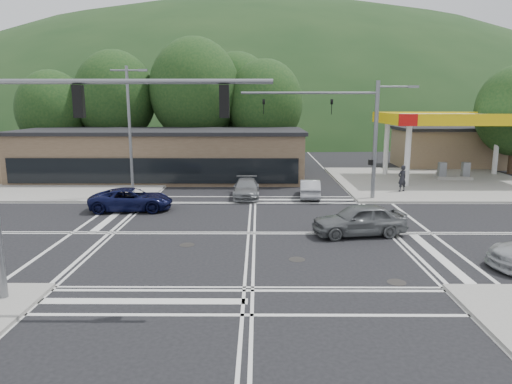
{
  "coord_description": "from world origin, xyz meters",
  "views": [
    {
      "loc": [
        0.35,
        -22.5,
        6.56
      ],
      "look_at": [
        0.21,
        3.82,
        1.4
      ],
      "focal_mm": 32.0,
      "sensor_mm": 36.0,
      "label": 1
    }
  ],
  "objects_px": {
    "car_queue_a": "(310,188)",
    "car_blue_west": "(131,199)",
    "pedestrian": "(402,178)",
    "car_northbound": "(246,188)",
    "car_queue_b": "(266,173)",
    "car_grey_center": "(359,220)"
  },
  "relations": [
    {
      "from": "car_queue_a",
      "to": "car_queue_b",
      "type": "xyz_separation_m",
      "value": [
        -2.98,
        6.47,
        0.13
      ]
    },
    {
      "from": "car_queue_b",
      "to": "car_northbound",
      "type": "distance_m",
      "value": 6.64
    },
    {
      "from": "car_queue_b",
      "to": "pedestrian",
      "type": "distance_m",
      "value": 11.08
    },
    {
      "from": "car_blue_west",
      "to": "car_queue_b",
      "type": "bearing_deg",
      "value": -43.17
    },
    {
      "from": "car_grey_center",
      "to": "pedestrian",
      "type": "bearing_deg",
      "value": 143.5
    },
    {
      "from": "car_grey_center",
      "to": "car_blue_west",
      "type": "bearing_deg",
      "value": -121.9
    },
    {
      "from": "car_grey_center",
      "to": "car_queue_a",
      "type": "height_order",
      "value": "car_grey_center"
    },
    {
      "from": "car_queue_b",
      "to": "car_northbound",
      "type": "relative_size",
      "value": 1.03
    },
    {
      "from": "car_grey_center",
      "to": "car_queue_b",
      "type": "xyz_separation_m",
      "value": [
        -4.41,
        15.77,
        -0.02
      ]
    },
    {
      "from": "car_blue_west",
      "to": "pedestrian",
      "type": "relative_size",
      "value": 2.57
    },
    {
      "from": "car_queue_a",
      "to": "pedestrian",
      "type": "height_order",
      "value": "pedestrian"
    },
    {
      "from": "car_blue_west",
      "to": "car_grey_center",
      "type": "distance_m",
      "value": 13.95
    },
    {
      "from": "car_grey_center",
      "to": "car_queue_b",
      "type": "bearing_deg",
      "value": -173.96
    },
    {
      "from": "car_northbound",
      "to": "pedestrian",
      "type": "xyz_separation_m",
      "value": [
        11.4,
        1.52,
        0.48
      ]
    },
    {
      "from": "car_queue_a",
      "to": "pedestrian",
      "type": "xyz_separation_m",
      "value": [
        6.92,
        1.52,
        0.48
      ]
    },
    {
      "from": "car_queue_a",
      "to": "car_blue_west",
      "type": "bearing_deg",
      "value": 23.87
    },
    {
      "from": "car_northbound",
      "to": "car_grey_center",
      "type": "bearing_deg",
      "value": -57.99
    },
    {
      "from": "car_grey_center",
      "to": "car_queue_a",
      "type": "distance_m",
      "value": 9.41
    },
    {
      "from": "car_queue_a",
      "to": "pedestrian",
      "type": "relative_size",
      "value": 2.01
    },
    {
      "from": "car_blue_west",
      "to": "car_queue_a",
      "type": "bearing_deg",
      "value": -74.88
    },
    {
      "from": "car_northbound",
      "to": "pedestrian",
      "type": "distance_m",
      "value": 11.51
    },
    {
      "from": "pedestrian",
      "to": "car_queue_b",
      "type": "bearing_deg",
      "value": -50.65
    }
  ]
}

